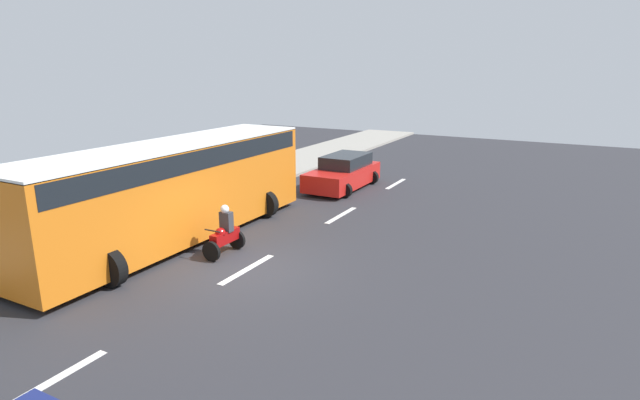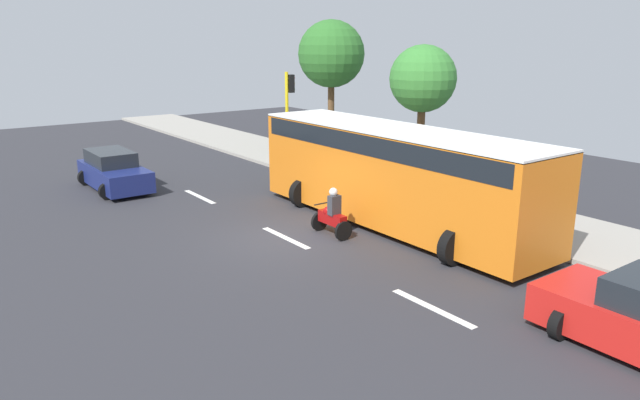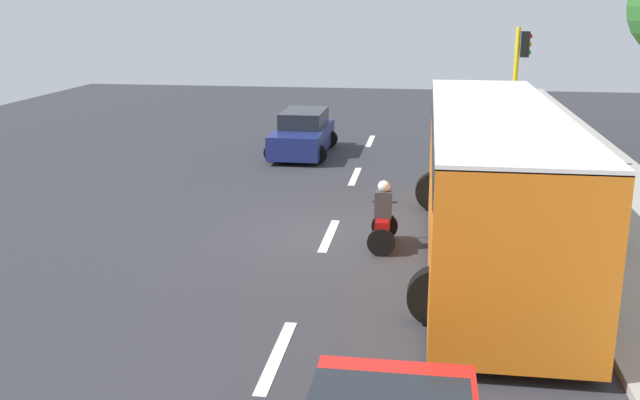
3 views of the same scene
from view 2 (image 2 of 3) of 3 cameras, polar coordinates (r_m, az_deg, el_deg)
name	(u,v)px [view 2 (image 2 of 3)]	position (r m, az deg, el deg)	size (l,w,h in m)	color
ground_plane	(286,240)	(17.90, -3.35, -3.86)	(40.00, 60.00, 0.10)	#2D2D33
sidewalk	(443,199)	(22.29, 11.85, 0.05)	(4.00, 60.00, 0.15)	#9E998E
lane_stripe_north	(432,308)	(13.63, 10.86, -10.26)	(0.20, 2.40, 0.01)	white
lane_stripe_mid	(286,238)	(17.89, -3.36, -3.69)	(0.20, 2.40, 0.01)	white
lane_stripe_south	(200,197)	(22.94, -11.61, 0.31)	(0.20, 2.40, 0.01)	white
lane_stripe_far_south	(143,170)	(28.36, -16.80, 2.84)	(0.20, 2.40, 0.01)	white
car_dark_blue	(114,172)	(24.95, -19.40, 2.63)	(2.15, 4.29, 1.52)	navy
city_bus	(394,169)	(18.77, 7.20, 2.97)	(3.20, 11.00, 3.16)	orange
motorcycle	(332,216)	(17.89, 1.17, -1.52)	(0.60, 1.30, 1.53)	black
pedestrian_near_signal	(430,176)	(21.60, 10.66, 2.31)	(0.40, 0.24, 1.69)	#3F3F3F
pedestrian_by_tree	(506,184)	(21.04, 17.58, 1.51)	(0.40, 0.24, 1.69)	#1E1E4C
traffic_light_corner	(289,109)	(25.63, -3.05, 8.83)	(0.49, 0.24, 4.50)	yellow
street_tree_south	(423,79)	(27.17, 9.97, 11.46)	(3.00, 3.00, 5.63)	brown
street_tree_center	(331,54)	(32.73, 1.11, 13.96)	(3.62, 3.62, 6.88)	brown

